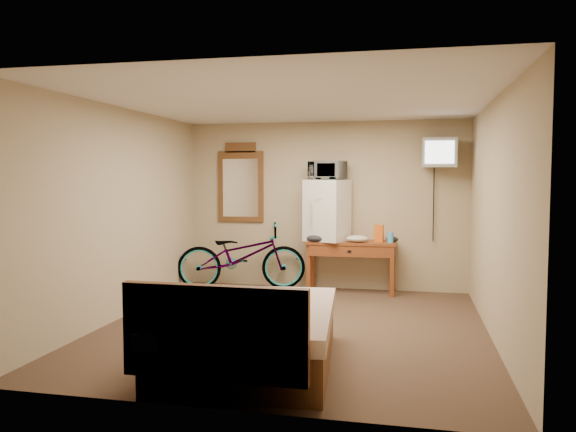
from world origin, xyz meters
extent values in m
plane|color=#4B3325|center=(0.00, 0.00, 0.00)|extent=(4.60, 4.60, 0.00)
plane|color=silver|center=(0.00, 0.00, 2.50)|extent=(4.60, 4.60, 0.00)
cube|color=tan|center=(0.00, 2.30, 1.25)|extent=(4.20, 0.04, 2.50)
cube|color=tan|center=(0.00, -2.30, 1.25)|extent=(4.20, 0.04, 2.50)
cube|color=tan|center=(-2.10, 0.00, 1.25)|extent=(0.04, 4.60, 2.50)
cube|color=tan|center=(2.10, 0.00, 1.25)|extent=(0.04, 4.60, 2.50)
cube|color=silver|center=(-0.08, 2.29, 0.92)|extent=(0.08, 0.01, 0.13)
cube|color=brown|center=(0.43, 2.04, 0.73)|extent=(1.30, 0.52, 0.04)
cube|color=brown|center=(-0.17, 1.84, 0.35)|extent=(0.06, 0.06, 0.71)
cube|color=brown|center=(1.02, 1.84, 0.35)|extent=(0.06, 0.06, 0.71)
cube|color=brown|center=(-0.17, 2.24, 0.35)|extent=(0.06, 0.06, 0.71)
cube|color=brown|center=(1.02, 2.24, 0.35)|extent=(0.06, 0.06, 0.71)
cube|color=brown|center=(0.43, 1.82, 0.63)|extent=(1.17, 0.06, 0.16)
cube|color=black|center=(0.43, 1.80, 0.63)|extent=(0.05, 0.02, 0.03)
cube|color=white|center=(0.07, 2.04, 1.19)|extent=(0.68, 0.66, 0.89)
cube|color=#A8A8A3|center=(0.07, 1.78, 1.37)|extent=(0.54, 0.01, 0.00)
cylinder|color=#A8A8A3|center=(-0.12, 1.78, 1.14)|extent=(0.02, 0.02, 0.32)
imported|color=white|center=(0.07, 2.04, 1.77)|extent=(0.56, 0.46, 0.27)
cube|color=orange|center=(0.83, 2.01, 0.87)|extent=(0.14, 0.10, 0.25)
cylinder|color=#44ADE9|center=(0.99, 1.95, 0.82)|extent=(0.08, 0.08, 0.15)
ellipsoid|color=silver|center=(0.53, 1.93, 0.80)|extent=(0.32, 0.25, 0.10)
ellipsoid|color=black|center=(-0.06, 1.84, 0.80)|extent=(0.26, 0.20, 0.10)
ellipsoid|color=black|center=(1.01, 2.05, 0.79)|extent=(0.17, 0.14, 0.08)
cube|color=black|center=(1.63, 2.28, 1.92)|extent=(0.14, 0.02, 0.14)
cylinder|color=black|center=(1.63, 2.24, 1.92)|extent=(0.05, 0.30, 0.05)
cube|color=#A8A8A3|center=(1.63, 2.02, 2.01)|extent=(0.47, 0.39, 0.40)
cube|color=white|center=(1.63, 1.82, 2.01)|extent=(0.38, 0.02, 0.31)
cube|color=black|center=(1.63, 2.22, 2.01)|extent=(0.29, 0.02, 0.25)
cube|color=brown|center=(-1.31, 2.27, 1.53)|extent=(0.72, 0.04, 1.09)
cube|color=brown|center=(-1.31, 2.27, 2.13)|extent=(0.48, 0.04, 0.15)
cube|color=white|center=(-1.31, 2.25, 1.51)|extent=(0.56, 0.01, 0.89)
imported|color=black|center=(-1.20, 1.93, 0.50)|extent=(2.01, 1.13, 1.00)
cube|color=brown|center=(-0.13, -1.30, 0.20)|extent=(1.57, 1.99, 0.40)
cube|color=beige|center=(-0.13, -1.30, 0.45)|extent=(1.62, 2.04, 0.14)
cube|color=brown|center=(-0.13, -2.26, 0.55)|extent=(1.40, 0.08, 0.70)
ellipsoid|color=silver|center=(-0.45, -1.95, 0.58)|extent=(0.57, 0.35, 0.20)
ellipsoid|color=silver|center=(0.20, -1.95, 0.58)|extent=(0.57, 0.35, 0.20)
camera|label=1|loc=(1.24, -6.05, 1.68)|focal=35.00mm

